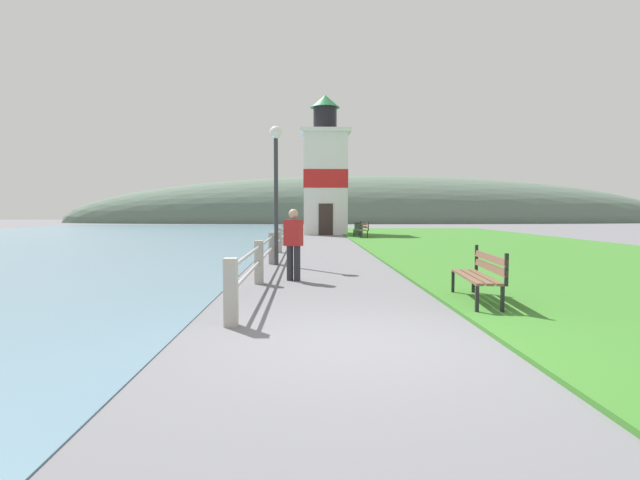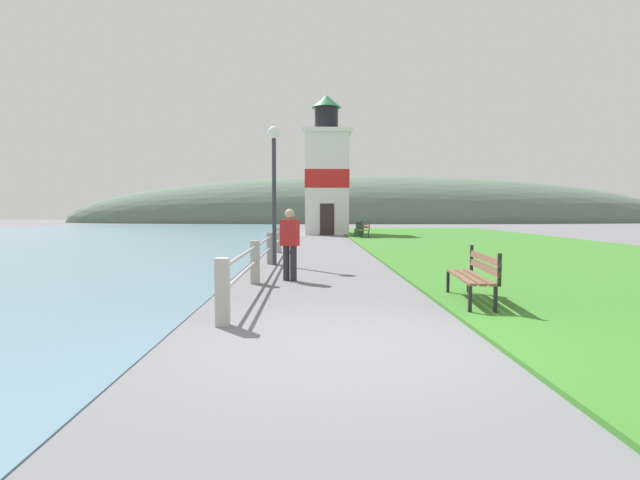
% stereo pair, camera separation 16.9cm
% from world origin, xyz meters
% --- Properties ---
extents(ground_plane, '(160.00, 160.00, 0.00)m').
position_xyz_m(ground_plane, '(0.00, 0.00, 0.00)').
color(ground_plane, slate).
extents(grass_verge, '(12.00, 43.49, 0.06)m').
position_xyz_m(grass_verge, '(7.71, 14.50, 0.03)').
color(grass_verge, '#387528').
rests_on(grass_verge, ground_plane).
extents(seawall_railing, '(0.18, 23.83, 0.93)m').
position_xyz_m(seawall_railing, '(-1.61, 12.82, 0.54)').
color(seawall_railing, '#A8A399').
rests_on(seawall_railing, ground_plane).
extents(park_bench_near, '(0.64, 1.88, 0.94)m').
position_xyz_m(park_bench_near, '(2.31, 2.44, 0.54)').
color(park_bench_near, brown).
rests_on(park_bench_near, ground_plane).
extents(park_bench_midway, '(0.68, 1.99, 0.94)m').
position_xyz_m(park_bench_midway, '(2.53, 22.36, 0.54)').
color(park_bench_midway, brown).
rests_on(park_bench_midway, ground_plane).
extents(lighthouse, '(3.20, 3.20, 9.07)m').
position_xyz_m(lighthouse, '(0.60, 27.17, 3.87)').
color(lighthouse, white).
rests_on(lighthouse, ground_plane).
extents(person_strolling, '(0.44, 0.35, 1.60)m').
position_xyz_m(person_strolling, '(-0.88, 5.36, 0.87)').
color(person_strolling, '#28282D').
rests_on(person_strolling, ground_plane).
extents(trash_bin, '(0.54, 0.54, 0.84)m').
position_xyz_m(trash_bin, '(2.52, 24.19, 0.42)').
color(trash_bin, '#2D5138').
rests_on(trash_bin, ground_plane).
extents(lamp_post, '(0.36, 0.36, 3.96)m').
position_xyz_m(lamp_post, '(-1.46, 8.57, 2.74)').
color(lamp_post, '#333338').
rests_on(lamp_post, ground_plane).
extents(distant_hillside, '(80.00, 16.00, 12.00)m').
position_xyz_m(distant_hillside, '(8.00, 59.00, 0.00)').
color(distant_hillside, '#566B5B').
rests_on(distant_hillside, ground_plane).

